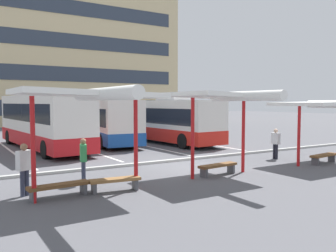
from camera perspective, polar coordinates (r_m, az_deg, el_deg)
ground_plane at (r=16.68m, az=3.57°, el=-6.49°), size 160.00×160.00×0.00m
terminal_building at (r=54.48m, az=-21.81°, el=11.62°), size 42.01×13.34×24.10m
coach_bus_0 at (r=24.14m, az=-19.24°, el=0.67°), size 3.33×11.72×3.79m
coach_bus_1 at (r=26.59m, az=-10.19°, el=0.72°), size 3.41×10.47×3.47m
coach_bus_2 at (r=26.94m, az=-1.05°, el=0.80°), size 3.15×11.76×3.46m
lane_stripe_0 at (r=23.65m, az=-23.48°, el=-3.75°), size 0.16×14.00×0.01m
lane_stripe_1 at (r=24.57m, az=-13.91°, el=-3.28°), size 0.16×14.00×0.01m
lane_stripe_2 at (r=26.11m, az=-5.26°, el=-2.77°), size 0.16×14.00×0.01m
lane_stripe_3 at (r=28.18m, az=2.27°, el=-2.28°), size 0.16×14.00×0.01m
waiting_shelter_0 at (r=11.33m, az=-12.14°, el=4.61°), size 4.34×4.97×3.38m
bench_0 at (r=11.77m, az=-16.86°, el=-9.27°), size 1.92×0.56×0.45m
bench_1 at (r=12.21m, az=-8.39°, el=-8.70°), size 1.75×0.62×0.45m
waiting_shelter_1 at (r=14.43m, az=8.86°, el=4.39°), size 3.64×4.82×3.37m
bench_2 at (r=14.92m, az=7.90°, el=-6.40°), size 1.90×0.61×0.45m
waiting_shelter_2 at (r=18.87m, az=23.92°, el=3.08°), size 4.36×5.11×3.06m
bench_3 at (r=19.12m, az=23.42°, el=-4.44°), size 1.91×0.65×0.45m
platform_kerb at (r=18.04m, az=0.47°, el=-5.51°), size 44.00×0.24×0.12m
waiting_passenger_0 at (r=19.64m, az=16.66°, el=-2.40°), size 0.23×0.47×1.59m
waiting_passenger_1 at (r=13.54m, az=-13.25°, el=-4.86°), size 0.33×0.52×1.66m
waiting_passenger_2 at (r=12.28m, az=-21.79°, el=-5.85°), size 0.53×0.43×1.67m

